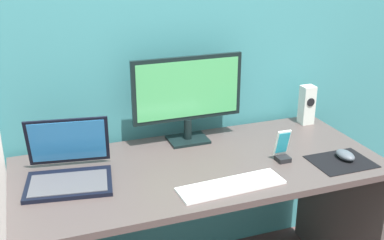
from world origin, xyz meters
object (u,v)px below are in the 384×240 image
(mouse, at_px, (345,155))
(phone_in_dock, at_px, (282,150))
(monitor, at_px, (188,95))
(keyboard_external, at_px, (231,186))
(speaker_right, at_px, (307,105))
(laptop, at_px, (69,169))

(mouse, bearing_deg, phone_in_dock, 159.76)
(monitor, bearing_deg, keyboard_external, -88.83)
(mouse, xyz_separation_m, phone_in_dock, (-0.26, 0.09, 0.03))
(phone_in_dock, bearing_deg, keyboard_external, -155.37)
(phone_in_dock, bearing_deg, monitor, 133.04)
(speaker_right, distance_m, mouse, 0.43)
(monitor, bearing_deg, phone_in_dock, -46.96)
(mouse, bearing_deg, keyboard_external, -176.43)
(monitor, relative_size, keyboard_external, 1.23)
(monitor, distance_m, phone_in_dock, 0.48)
(monitor, xyz_separation_m, mouse, (0.56, -0.41, -0.21))
(keyboard_external, relative_size, mouse, 4.16)
(keyboard_external, xyz_separation_m, phone_in_dock, (0.30, 0.14, 0.04))
(laptop, bearing_deg, keyboard_external, -25.21)
(monitor, distance_m, laptop, 0.62)
(laptop, height_order, mouse, laptop)
(mouse, height_order, phone_in_dock, phone_in_dock)
(monitor, xyz_separation_m, laptop, (-0.56, -0.20, -0.18))
(speaker_right, xyz_separation_m, keyboard_external, (-0.63, -0.47, -0.09))
(speaker_right, xyz_separation_m, phone_in_dock, (-0.33, -0.34, -0.05))
(phone_in_dock, bearing_deg, mouse, -18.63)
(speaker_right, xyz_separation_m, laptop, (-1.20, -0.20, -0.05))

